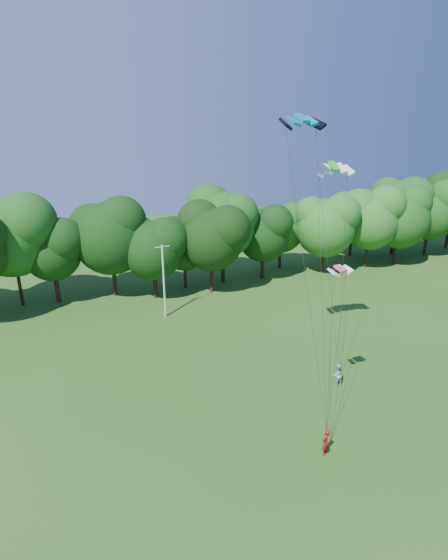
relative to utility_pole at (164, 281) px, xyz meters
name	(u,v)px	position (x,y,z in m)	size (l,w,h in m)	color
ground	(340,532)	(2.42, -28.31, -4.05)	(160.00, 160.00, 0.00)	#214B14
utility_pole	(164,281)	(0.00, 0.00, 0.00)	(1.57, 0.29, 7.86)	silver
kite_flyer_left	(325,442)	(4.68, -23.30, -3.14)	(0.66, 0.43, 1.81)	maroon
kite_flyer_right	(337,374)	(9.74, -17.08, -3.14)	(0.88, 0.68, 1.81)	#A6C8E7
kite_teal	(302,118)	(7.12, -13.81, 15.68)	(3.15, 1.53, 0.66)	#047D95
kite_green	(334,166)	(10.97, -12.38, 12.23)	(3.10, 1.74, 0.71)	green
kite_pink	(340,268)	(7.34, -19.44, 6.68)	(1.71, 1.00, 0.29)	#F5447C
tree_back_center	(211,231)	(6.89, 5.02, 3.42)	(8.23, 8.23, 11.97)	#302113
tree_back_east	(354,208)	(31.44, 11.65, 3.23)	(8.01, 8.01, 11.66)	#351D15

